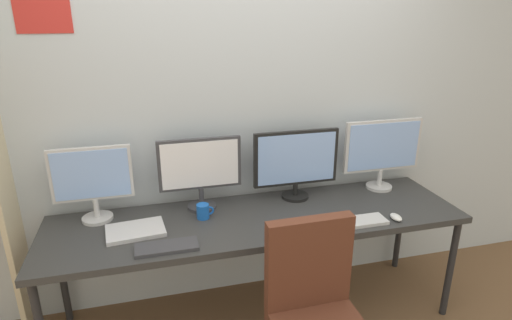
{
  "coord_description": "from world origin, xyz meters",
  "views": [
    {
      "loc": [
        -0.6,
        -1.61,
        1.92
      ],
      "look_at": [
        0.0,
        0.65,
        1.09
      ],
      "focal_mm": 29.46,
      "sensor_mm": 36.0,
      "label": 1
    }
  ],
  "objects_px": {
    "keyboard_left": "(167,247)",
    "coffee_mug": "(203,211)",
    "desk": "(258,224)",
    "laptop_closed": "(135,231)",
    "monitor_far_left": "(92,180)",
    "monitor_center_right": "(296,161)",
    "computer_mouse": "(396,217)",
    "keyboard_right": "(360,221)",
    "monitor_far_right": "(382,150)",
    "monitor_center_left": "(200,169)"
  },
  "relations": [
    {
      "from": "keyboard_left",
      "to": "coffee_mug",
      "type": "relative_size",
      "value": 3.1
    },
    {
      "from": "desk",
      "to": "laptop_closed",
      "type": "xyz_separation_m",
      "value": [
        -0.72,
        -0.01,
        0.06
      ]
    },
    {
      "from": "monitor_far_left",
      "to": "monitor_center_right",
      "type": "xyz_separation_m",
      "value": [
        1.26,
        0.0,
        -0.0
      ]
    },
    {
      "from": "desk",
      "to": "computer_mouse",
      "type": "bearing_deg",
      "value": -17.33
    },
    {
      "from": "keyboard_left",
      "to": "monitor_far_left",
      "type": "bearing_deg",
      "value": 130.81
    },
    {
      "from": "monitor_center_right",
      "to": "keyboard_left",
      "type": "height_order",
      "value": "monitor_center_right"
    },
    {
      "from": "desk",
      "to": "monitor_center_right",
      "type": "relative_size",
      "value": 4.43
    },
    {
      "from": "monitor_far_left",
      "to": "keyboard_right",
      "type": "distance_m",
      "value": 1.59
    },
    {
      "from": "desk",
      "to": "keyboard_left",
      "type": "relative_size",
      "value": 7.68
    },
    {
      "from": "desk",
      "to": "monitor_far_left",
      "type": "bearing_deg",
      "value": 167.3
    },
    {
      "from": "coffee_mug",
      "to": "monitor_far_right",
      "type": "bearing_deg",
      "value": 6.5
    },
    {
      "from": "coffee_mug",
      "to": "monitor_center_left",
      "type": "bearing_deg",
      "value": 86.16
    },
    {
      "from": "desk",
      "to": "computer_mouse",
      "type": "height_order",
      "value": "computer_mouse"
    },
    {
      "from": "keyboard_right",
      "to": "computer_mouse",
      "type": "xyz_separation_m",
      "value": [
        0.23,
        -0.02,
        0.01
      ]
    },
    {
      "from": "computer_mouse",
      "to": "laptop_closed",
      "type": "relative_size",
      "value": 0.3
    },
    {
      "from": "desk",
      "to": "keyboard_right",
      "type": "height_order",
      "value": "keyboard_right"
    },
    {
      "from": "monitor_center_left",
      "to": "computer_mouse",
      "type": "xyz_separation_m",
      "value": [
        1.1,
        -0.46,
        -0.25
      ]
    },
    {
      "from": "desk",
      "to": "monitor_center_left",
      "type": "xyz_separation_m",
      "value": [
        -0.31,
        0.21,
        0.31
      ]
    },
    {
      "from": "desk",
      "to": "coffee_mug",
      "type": "bearing_deg",
      "value": 168.12
    },
    {
      "from": "computer_mouse",
      "to": "coffee_mug",
      "type": "xyz_separation_m",
      "value": [
        -1.11,
        0.31,
        0.03
      ]
    },
    {
      "from": "monitor_center_right",
      "to": "computer_mouse",
      "type": "height_order",
      "value": "monitor_center_right"
    },
    {
      "from": "monitor_center_left",
      "to": "keyboard_right",
      "type": "relative_size",
      "value": 1.59
    },
    {
      "from": "coffee_mug",
      "to": "monitor_far_left",
      "type": "bearing_deg",
      "value": 166.88
    },
    {
      "from": "computer_mouse",
      "to": "monitor_far_right",
      "type": "bearing_deg",
      "value": 71.79
    },
    {
      "from": "keyboard_left",
      "to": "laptop_closed",
      "type": "relative_size",
      "value": 1.03
    },
    {
      "from": "desk",
      "to": "monitor_center_left",
      "type": "distance_m",
      "value": 0.49
    },
    {
      "from": "laptop_closed",
      "to": "monitor_center_left",
      "type": "bearing_deg",
      "value": 23.02
    },
    {
      "from": "desk",
      "to": "monitor_far_left",
      "type": "height_order",
      "value": "monitor_far_left"
    },
    {
      "from": "monitor_center_right",
      "to": "laptop_closed",
      "type": "xyz_separation_m",
      "value": [
        -1.03,
        -0.22,
        -0.24
      ]
    },
    {
      "from": "desk",
      "to": "monitor_far_left",
      "type": "distance_m",
      "value": 1.01
    },
    {
      "from": "monitor_center_right",
      "to": "coffee_mug",
      "type": "bearing_deg",
      "value": -167.25
    },
    {
      "from": "computer_mouse",
      "to": "monitor_center_right",
      "type": "bearing_deg",
      "value": 136.09
    },
    {
      "from": "keyboard_right",
      "to": "computer_mouse",
      "type": "relative_size",
      "value": 3.35
    },
    {
      "from": "monitor_center_right",
      "to": "laptop_closed",
      "type": "height_order",
      "value": "monitor_center_right"
    },
    {
      "from": "monitor_far_left",
      "to": "computer_mouse",
      "type": "relative_size",
      "value": 4.75
    },
    {
      "from": "laptop_closed",
      "to": "monitor_far_left",
      "type": "bearing_deg",
      "value": 129.44
    },
    {
      "from": "desk",
      "to": "laptop_closed",
      "type": "relative_size",
      "value": 7.89
    },
    {
      "from": "desk",
      "to": "keyboard_left",
      "type": "height_order",
      "value": "keyboard_left"
    },
    {
      "from": "keyboard_right",
      "to": "coffee_mug",
      "type": "height_order",
      "value": "coffee_mug"
    },
    {
      "from": "laptop_closed",
      "to": "coffee_mug",
      "type": "bearing_deg",
      "value": 5.47
    },
    {
      "from": "keyboard_left",
      "to": "keyboard_right",
      "type": "xyz_separation_m",
      "value": [
        1.12,
        0.0,
        0.0
      ]
    },
    {
      "from": "monitor_far_right",
      "to": "keyboard_left",
      "type": "height_order",
      "value": "monitor_far_right"
    },
    {
      "from": "monitor_center_left",
      "to": "coffee_mug",
      "type": "distance_m",
      "value": 0.26
    },
    {
      "from": "monitor_center_right",
      "to": "monitor_far_right",
      "type": "bearing_deg",
      "value": -0.0
    },
    {
      "from": "keyboard_right",
      "to": "laptop_closed",
      "type": "height_order",
      "value": "laptop_closed"
    },
    {
      "from": "monitor_center_left",
      "to": "monitor_far_right",
      "type": "bearing_deg",
      "value": 0.0
    },
    {
      "from": "keyboard_right",
      "to": "computer_mouse",
      "type": "height_order",
      "value": "computer_mouse"
    },
    {
      "from": "monitor_center_left",
      "to": "monitor_far_right",
      "type": "xyz_separation_m",
      "value": [
        1.26,
        0.0,
        0.02
      ]
    },
    {
      "from": "monitor_center_left",
      "to": "keyboard_left",
      "type": "xyz_separation_m",
      "value": [
        -0.25,
        -0.44,
        -0.26
      ]
    },
    {
      "from": "keyboard_left",
      "to": "laptop_closed",
      "type": "distance_m",
      "value": 0.27
    }
  ]
}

